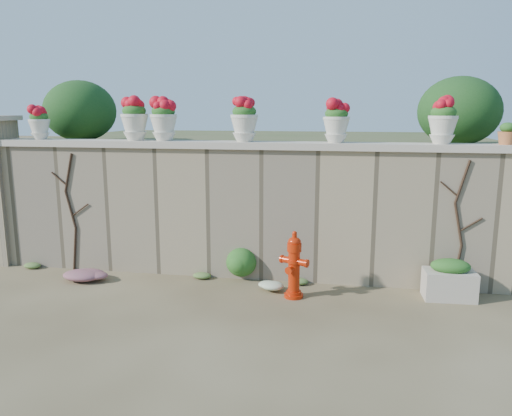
% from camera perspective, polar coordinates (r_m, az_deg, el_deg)
% --- Properties ---
extents(ground, '(80.00, 80.00, 0.00)m').
position_cam_1_polar(ground, '(6.38, -5.62, -12.69)').
color(ground, '#4D3F26').
rests_on(ground, ground).
extents(stone_wall, '(8.00, 0.40, 2.00)m').
position_cam_1_polar(stone_wall, '(7.74, -2.17, -0.56)').
color(stone_wall, gray).
rests_on(stone_wall, ground).
extents(wall_cap, '(8.10, 0.52, 0.10)m').
position_cam_1_polar(wall_cap, '(7.60, -2.23, 7.22)').
color(wall_cap, '#BDB2A0').
rests_on(wall_cap, stone_wall).
extents(raised_fill, '(9.00, 6.00, 2.00)m').
position_cam_1_polar(raised_fill, '(10.84, 1.43, 2.83)').
color(raised_fill, '#384C23').
rests_on(raised_fill, ground).
extents(back_shrub_left, '(1.30, 1.30, 1.10)m').
position_cam_1_polar(back_shrub_left, '(9.86, -19.46, 10.42)').
color(back_shrub_left, '#143814').
rests_on(back_shrub_left, raised_fill).
extents(back_shrub_right, '(1.30, 1.30, 1.10)m').
position_cam_1_polar(back_shrub_right, '(8.79, 22.18, 10.21)').
color(back_shrub_right, '#143814').
rests_on(back_shrub_right, raised_fill).
extents(vine_left, '(0.60, 0.04, 1.91)m').
position_cam_1_polar(vine_left, '(8.52, -20.35, -0.24)').
color(vine_left, black).
rests_on(vine_left, ground).
extents(vine_right, '(0.60, 0.04, 1.91)m').
position_cam_1_polar(vine_right, '(7.53, 22.21, -1.80)').
color(vine_right, black).
rests_on(vine_right, ground).
extents(fire_hydrant, '(0.40, 0.29, 0.94)m').
position_cam_1_polar(fire_hydrant, '(6.94, 4.37, -6.46)').
color(fire_hydrant, '#B42006').
rests_on(fire_hydrant, ground).
extents(planter_box, '(0.70, 0.43, 0.57)m').
position_cam_1_polar(planter_box, '(7.44, 21.24, -7.71)').
color(planter_box, '#BDB2A0').
rests_on(planter_box, ground).
extents(green_shrub, '(0.64, 0.58, 0.61)m').
position_cam_1_polar(green_shrub, '(7.67, -2.14, -6.03)').
color(green_shrub, '#1E5119').
rests_on(green_shrub, ground).
extents(magenta_clump, '(0.81, 0.54, 0.22)m').
position_cam_1_polar(magenta_clump, '(8.10, -18.27, -7.13)').
color(magenta_clump, '#AC2273').
rests_on(magenta_clump, ground).
extents(white_flowers, '(0.55, 0.44, 0.20)m').
position_cam_1_polar(white_flowers, '(7.23, 1.24, -8.84)').
color(white_flowers, white).
rests_on(white_flowers, ground).
extents(urn_pot_0, '(0.33, 0.33, 0.52)m').
position_cam_1_polar(urn_pot_0, '(8.87, -23.53, 8.87)').
color(urn_pot_0, beige).
rests_on(urn_pot_0, wall_cap).
extents(urn_pot_1, '(0.42, 0.42, 0.66)m').
position_cam_1_polar(urn_pot_1, '(8.08, -13.71, 9.82)').
color(urn_pot_1, beige).
rests_on(urn_pot_1, wall_cap).
extents(urn_pot_2, '(0.42, 0.42, 0.65)m').
position_cam_1_polar(urn_pot_2, '(7.91, -10.52, 9.89)').
color(urn_pot_2, beige).
rests_on(urn_pot_2, wall_cap).
extents(urn_pot_3, '(0.41, 0.41, 0.65)m').
position_cam_1_polar(urn_pot_3, '(7.56, -1.34, 10.00)').
color(urn_pot_3, beige).
rests_on(urn_pot_3, wall_cap).
extents(urn_pot_4, '(0.39, 0.39, 0.60)m').
position_cam_1_polar(urn_pot_4, '(7.41, 9.16, 9.68)').
color(urn_pot_4, beige).
rests_on(urn_pot_4, wall_cap).
extents(urn_pot_5, '(0.40, 0.40, 0.63)m').
position_cam_1_polar(urn_pot_5, '(7.53, 20.58, 9.25)').
color(urn_pot_5, beige).
rests_on(urn_pot_5, wall_cap).
extents(terracotta_pot, '(0.24, 0.24, 0.29)m').
position_cam_1_polar(terracotta_pot, '(7.73, 26.75, 7.48)').
color(terracotta_pot, '#B36536').
rests_on(terracotta_pot, wall_cap).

